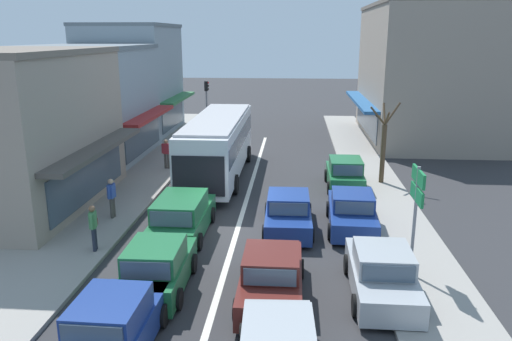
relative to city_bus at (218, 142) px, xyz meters
The scene contains 23 objects.
ground_plane 7.80m from the city_bus, 75.78° to the right, with size 140.00×140.00×0.00m, color #2D2D30.
lane_centre_line 4.25m from the city_bus, 60.87° to the right, with size 0.20×28.00×0.01m, color silver.
sidewalk_left 5.43m from the city_bus, 164.88° to the right, with size 5.20×44.00×0.14m, color gray.
kerb_right 8.37m from the city_bus, ahead, with size 2.80×44.00×0.12m, color gray.
shopfront_corner_near 10.10m from the city_bus, 146.39° to the right, with size 8.20×9.35×6.81m.
shopfront_mid_block 9.14m from the city_bus, 157.39° to the left, with size 7.50×8.34×6.78m.
shopfront_far_end 14.63m from the city_bus, 125.12° to the left, with size 7.09×8.01×8.14m.
building_right_far 17.67m from the city_bus, 40.09° to the left, with size 9.30×12.75×9.46m.
city_bus is the anchor object (origin of this frame).
sedan_adjacent_lane_trail 13.07m from the city_bus, 74.71° to the right, with size 1.91×4.20×1.47m.
hatchback_behind_bus_mid 15.45m from the city_bus, 90.54° to the right, with size 1.87×3.73×1.54m.
sedan_behind_bus_near 8.23m from the city_bus, 61.99° to the right, with size 1.95×4.23×1.47m.
hatchback_queue_far_back 12.40m from the city_bus, 89.72° to the right, with size 1.86×3.73×1.54m.
wagon_adjacent_lane_lead 8.23m from the city_bus, 91.05° to the right, with size 1.97×4.52×1.58m.
parked_sedan_kerb_front 13.83m from the city_bus, 61.32° to the right, with size 1.92×4.21×1.47m.
parked_sedan_kerb_second 9.41m from the city_bus, 47.49° to the right, with size 2.01×4.26×1.47m.
parked_hatchback_kerb_third 6.81m from the city_bus, 13.51° to the right, with size 1.83×3.71×1.54m.
traffic_light_downstreet 9.99m from the city_bus, 103.29° to the left, with size 0.32×0.24×4.20m.
directional_road_sign 13.42m from the city_bus, 54.92° to the right, with size 0.10×1.40×3.60m.
street_tree_right 8.48m from the city_bus, ahead, with size 1.48×1.67×4.20m.
pedestrian_with_handbag_near 10.42m from the city_bus, 105.68° to the right, with size 0.36×0.65×1.63m.
pedestrian_browsing_midblock 3.31m from the city_bus, 162.57° to the left, with size 0.56×0.28×1.63m.
pedestrian_far_walker 7.63m from the city_bus, 116.02° to the right, with size 0.25×0.57×1.63m.
Camera 1 is at (2.15, -18.16, 7.36)m, focal length 35.00 mm.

